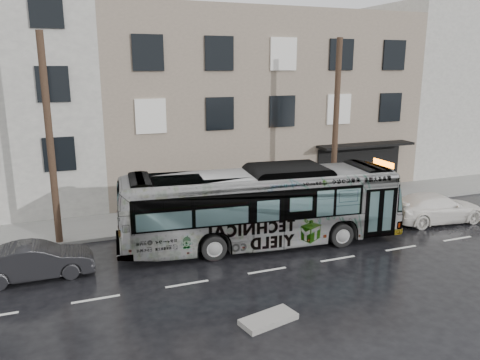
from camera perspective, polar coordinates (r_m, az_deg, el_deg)
The scene contains 11 objects.
ground at distance 20.65m, azimuth 0.44°, elevation -8.28°, with size 120.00×120.00×0.00m, color black.
sidewalk at distance 24.98m, azimuth -3.69°, elevation -4.18°, with size 90.00×3.60×0.15m, color gray.
building_taupe at distance 32.87m, azimuth 0.47°, elevation 9.80°, with size 20.00×12.00×11.00m, color gray.
building_filler at distance 43.55m, azimuth 24.83°, elevation 10.18°, with size 18.00×12.00×12.00m, color beige.
utility_pole_front at distance 25.26m, azimuth 11.58°, elevation 6.42°, with size 0.30×0.30×9.00m, color #3F2D1F.
utility_pole_rear at distance 21.34m, azimuth -22.16°, elevation 4.39°, with size 0.30×0.30×9.00m, color #3F2D1F.
sign_post at distance 26.46m, azimuth 13.25°, elevation -0.63°, with size 0.06×0.06×2.40m, color slate.
bus at distance 20.60m, azimuth 2.59°, elevation -3.22°, with size 2.92×12.49×3.48m, color #B2B2B2.
white_sedan at distance 25.79m, azimuth 22.75°, elevation -3.14°, with size 2.06×5.07×1.47m, color white.
dark_sedan at distance 19.22m, azimuth -23.59°, elevation -9.03°, with size 1.43×4.10×1.35m, color black.
slush_pile at distance 15.15m, azimuth 3.49°, elevation -16.59°, with size 1.80×0.80×0.18m, color #9A9692.
Camera 1 is at (-7.02, -17.82, 7.72)m, focal length 35.00 mm.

